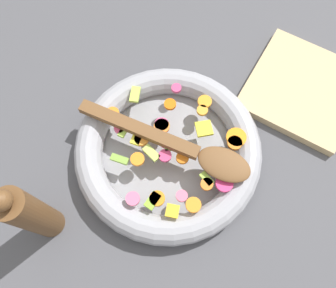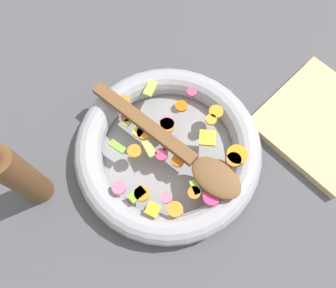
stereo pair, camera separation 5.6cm
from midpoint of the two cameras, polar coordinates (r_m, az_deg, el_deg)
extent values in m
plane|color=#4C4C51|center=(0.61, 2.62, -2.09)|extent=(4.00, 4.00, 0.00)
cylinder|color=gray|center=(0.60, 2.65, -1.90)|extent=(0.28, 0.28, 0.01)
torus|color=#9E9EA5|center=(0.58, 2.73, -1.26)|extent=(0.33, 0.33, 0.05)
cylinder|color=orange|center=(0.59, -5.22, 6.94)|extent=(0.03, 0.03, 0.01)
cylinder|color=orange|center=(0.56, -1.41, 1.61)|extent=(0.04, 0.04, 0.01)
cylinder|color=orange|center=(0.55, -3.03, -1.61)|extent=(0.03, 0.03, 0.01)
cylinder|color=orange|center=(0.53, 4.30, -11.67)|extent=(0.03, 0.03, 0.01)
cylinder|color=orange|center=(0.59, 5.03, 6.26)|extent=(0.03, 0.03, 0.01)
cylinder|color=orange|center=(0.58, 10.22, 3.85)|extent=(0.03, 0.03, 0.01)
cylinder|color=orange|center=(0.54, 7.56, -8.80)|extent=(0.03, 0.03, 0.01)
cylinder|color=orange|center=(0.56, 14.17, -3.02)|extent=(0.03, 0.03, 0.01)
cylinder|color=orange|center=(0.57, 14.67, -2.16)|extent=(0.04, 0.04, 0.01)
cylinder|color=orange|center=(0.55, 4.65, -3.31)|extent=(0.03, 0.03, 0.01)
cylinder|color=orange|center=(0.57, 2.59, 2.90)|extent=(0.04, 0.04, 0.01)
cylinder|color=orange|center=(0.53, -1.57, -9.02)|extent=(0.03, 0.03, 0.01)
cylinder|color=orange|center=(0.59, 11.03, 5.21)|extent=(0.03, 0.03, 0.01)
cube|color=#B9D64E|center=(0.61, -0.44, 9.33)|extent=(0.03, 0.04, 0.01)
cube|color=#81AB3F|center=(0.56, -5.99, -0.82)|extent=(0.03, 0.02, 0.01)
cube|color=#A7D34A|center=(0.58, -4.05, 3.72)|extent=(0.01, 0.02, 0.01)
cube|color=#BAD55B|center=(0.55, -0.41, -1.16)|extent=(0.03, 0.02, 0.01)
cube|color=#A8DC61|center=(0.59, -4.77, 5.93)|extent=(0.01, 0.02, 0.01)
cube|color=#8BC033|center=(0.53, -2.41, -9.17)|extent=(0.02, 0.03, 0.01)
cube|color=#ABD863|center=(0.56, 3.36, -0.97)|extent=(0.03, 0.03, 0.01)
cube|color=#9ABE43|center=(0.54, 7.76, -7.87)|extent=(0.03, 0.02, 0.01)
cylinder|color=#D73E6E|center=(0.55, 1.77, -2.21)|extent=(0.03, 0.03, 0.01)
cylinder|color=#DD326F|center=(0.54, 10.58, -9.38)|extent=(0.04, 0.04, 0.01)
cylinder|color=#DD5182|center=(0.57, 2.64, 3.22)|extent=(0.03, 0.03, 0.01)
cylinder|color=#E66583|center=(0.53, 2.74, -9.69)|extent=(0.02, 0.02, 0.01)
cylinder|color=#E04E77|center=(0.58, -4.60, 4.30)|extent=(0.03, 0.03, 0.01)
cylinder|color=#D3325D|center=(0.56, 2.26, -0.10)|extent=(0.03, 0.03, 0.01)
cylinder|color=#E1668C|center=(0.54, -5.85, -7.69)|extent=(0.03, 0.03, 0.01)
cylinder|color=#CB4071|center=(0.61, 6.85, 8.67)|extent=(0.03, 0.03, 0.01)
cube|color=yellow|center=(0.57, 9.66, 0.70)|extent=(0.04, 0.04, 0.01)
cube|color=yellow|center=(0.53, 0.45, -11.74)|extent=(0.03, 0.03, 0.01)
cube|color=yellow|center=(0.57, -2.40, 1.65)|extent=(0.02, 0.02, 0.01)
cube|color=brown|center=(0.56, -1.52, 3.46)|extent=(0.22, 0.05, 0.01)
ellipsoid|color=brown|center=(0.54, 11.35, -6.15)|extent=(0.10, 0.07, 0.01)
cylinder|color=brown|center=(0.54, -21.53, -5.79)|extent=(0.05, 0.05, 0.17)
cube|color=tan|center=(0.70, 27.35, 3.05)|extent=(0.20, 0.21, 0.02)
camera|label=1|loc=(0.03, -87.12, 7.13)|focal=35.00mm
camera|label=2|loc=(0.03, 92.88, -7.13)|focal=35.00mm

